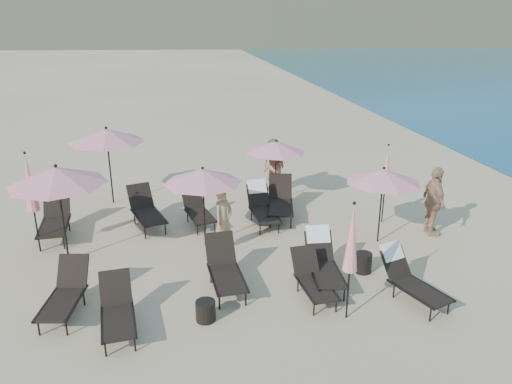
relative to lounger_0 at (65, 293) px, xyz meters
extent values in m
plane|color=#D6BA8C|center=(4.35, -0.20, -0.44)|extent=(800.00, 800.00, 0.00)
cube|color=black|center=(-0.05, -0.27, -0.09)|extent=(0.80, 1.27, 0.05)
cube|color=black|center=(0.09, 0.51, 0.20)|extent=(0.68, 0.55, 0.61)
cylinder|color=black|center=(-0.38, -0.71, -0.27)|extent=(0.04, 0.04, 0.34)
cylinder|color=black|center=(-0.21, 0.29, -0.27)|extent=(0.04, 0.04, 0.34)
cylinder|color=black|center=(0.12, -0.80, -0.27)|extent=(0.04, 0.04, 0.34)
cylinder|color=black|center=(0.30, 0.20, -0.27)|extent=(0.04, 0.04, 0.34)
cube|color=black|center=(-0.33, -0.17, -0.09)|extent=(0.26, 1.32, 0.04)
cube|color=black|center=(0.25, -0.27, -0.09)|extent=(0.26, 1.32, 0.04)
cube|color=black|center=(1.09, -1.05, -0.10)|extent=(0.72, 1.21, 0.05)
cube|color=black|center=(1.00, -0.28, 0.18)|extent=(0.64, 0.50, 0.60)
cylinder|color=black|center=(0.89, -1.55, -0.28)|extent=(0.03, 0.03, 0.33)
cylinder|color=black|center=(0.78, -0.57, -0.28)|extent=(0.03, 0.03, 0.33)
cylinder|color=black|center=(1.39, -1.50, -0.28)|extent=(0.03, 0.03, 0.33)
cylinder|color=black|center=(1.28, -0.51, -0.28)|extent=(0.03, 0.03, 0.33)
cube|color=black|center=(0.80, -1.03, -0.09)|extent=(0.18, 1.29, 0.04)
cube|color=black|center=(1.37, -0.97, -0.09)|extent=(0.18, 1.29, 0.04)
cube|color=black|center=(3.24, 0.10, -0.07)|extent=(0.73, 1.29, 0.05)
cube|color=black|center=(3.18, 0.94, 0.23)|extent=(0.68, 0.52, 0.65)
cylinder|color=black|center=(3.00, -0.44, -0.26)|extent=(0.04, 0.04, 0.36)
cylinder|color=black|center=(2.93, 0.63, -0.26)|extent=(0.04, 0.04, 0.36)
cylinder|color=black|center=(3.54, -0.40, -0.26)|extent=(0.04, 0.04, 0.36)
cylinder|color=black|center=(3.47, 0.67, -0.26)|extent=(0.04, 0.04, 0.36)
cube|color=black|center=(2.92, 0.13, -0.06)|extent=(0.13, 1.41, 0.04)
cube|color=black|center=(3.55, 0.17, -0.06)|extent=(0.13, 1.41, 0.04)
cube|color=black|center=(5.01, -0.52, -0.12)|extent=(0.66, 1.13, 0.05)
cube|color=black|center=(4.95, 0.21, 0.15)|extent=(0.60, 0.46, 0.56)
cylinder|color=black|center=(4.81, -0.99, -0.29)|extent=(0.03, 0.03, 0.31)
cylinder|color=black|center=(4.73, -0.06, -0.29)|extent=(0.03, 0.03, 0.31)
cylinder|color=black|center=(5.28, -0.95, -0.29)|extent=(0.03, 0.03, 0.31)
cylinder|color=black|center=(5.20, -0.02, -0.29)|extent=(0.03, 0.03, 0.31)
cube|color=black|center=(4.73, -0.50, -0.11)|extent=(0.14, 1.22, 0.04)
cube|color=black|center=(5.28, -0.45, -0.11)|extent=(0.14, 1.22, 0.04)
cube|color=black|center=(5.36, -0.08, -0.09)|extent=(0.70, 1.24, 0.05)
cube|color=black|center=(5.42, 0.72, 0.20)|extent=(0.65, 0.50, 0.62)
cylinder|color=black|center=(5.06, -0.56, -0.27)|extent=(0.04, 0.04, 0.34)
cylinder|color=black|center=(5.14, 0.46, -0.27)|extent=(0.04, 0.04, 0.34)
cylinder|color=black|center=(5.58, -0.60, -0.27)|extent=(0.04, 0.04, 0.34)
cylinder|color=black|center=(5.65, 0.43, -0.27)|extent=(0.04, 0.04, 0.34)
cube|color=black|center=(5.06, -0.01, -0.08)|extent=(0.13, 1.35, 0.04)
cube|color=black|center=(5.66, -0.05, -0.08)|extent=(0.13, 1.35, 0.04)
cube|color=white|center=(5.43, 0.86, 0.44)|extent=(0.56, 0.32, 0.37)
cube|color=black|center=(7.05, -1.05, -0.10)|extent=(0.94, 1.28, 0.05)
cube|color=black|center=(6.80, -0.32, 0.18)|extent=(0.71, 0.61, 0.59)
cylinder|color=black|center=(6.97, -1.59, -0.28)|extent=(0.03, 0.03, 0.33)
cylinder|color=black|center=(6.65, -0.65, -0.28)|extent=(0.03, 0.03, 0.33)
cylinder|color=black|center=(7.44, -1.42, -0.28)|extent=(0.03, 0.03, 0.33)
cylinder|color=black|center=(7.12, -0.49, -0.28)|extent=(0.03, 0.03, 0.33)
cube|color=black|center=(6.76, -1.10, -0.10)|extent=(0.46, 1.24, 0.04)
cube|color=black|center=(7.31, -0.91, -0.10)|extent=(0.46, 1.24, 0.04)
cube|color=white|center=(6.75, -0.19, 0.41)|extent=(0.58, 0.43, 0.36)
cube|color=black|center=(-0.89, 3.51, -0.05)|extent=(0.76, 1.37, 0.06)
cube|color=black|center=(-0.94, 4.41, 0.27)|extent=(0.71, 0.54, 0.69)
cylinder|color=black|center=(-1.15, 2.95, -0.25)|extent=(0.04, 0.04, 0.38)
cylinder|color=black|center=(-1.21, 4.09, -0.25)|extent=(0.04, 0.04, 0.38)
cylinder|color=black|center=(-0.57, 2.98, -0.25)|extent=(0.04, 0.04, 0.38)
cylinder|color=black|center=(-0.63, 4.12, -0.25)|extent=(0.04, 0.04, 0.38)
cube|color=black|center=(-1.22, 3.55, -0.04)|extent=(0.13, 1.50, 0.04)
cube|color=black|center=(-0.56, 3.59, -0.04)|extent=(0.13, 1.50, 0.04)
cube|color=black|center=(1.54, 3.82, -0.07)|extent=(1.01, 1.42, 0.05)
cube|color=black|center=(1.29, 4.65, 0.25)|extent=(0.78, 0.66, 0.66)
cylinder|color=black|center=(1.43, 3.23, -0.26)|extent=(0.04, 0.04, 0.36)
cylinder|color=black|center=(1.11, 4.28, -0.26)|extent=(0.04, 0.04, 0.36)
cylinder|color=black|center=(1.96, 3.39, -0.26)|extent=(0.04, 0.04, 0.36)
cylinder|color=black|center=(1.64, 4.45, -0.26)|extent=(0.04, 0.04, 0.36)
cube|color=black|center=(1.22, 3.78, -0.06)|extent=(0.46, 1.39, 0.04)
cube|color=black|center=(1.83, 3.97, -0.06)|extent=(0.46, 1.39, 0.04)
cube|color=black|center=(2.94, 3.73, -0.11)|extent=(0.82, 1.22, 0.05)
cube|color=black|center=(2.77, 4.46, 0.16)|extent=(0.66, 0.54, 0.58)
cylinder|color=black|center=(2.81, 3.22, -0.28)|extent=(0.03, 0.03, 0.32)
cylinder|color=black|center=(2.59, 4.15, -0.28)|extent=(0.03, 0.03, 0.32)
cylinder|color=black|center=(3.28, 3.33, -0.28)|extent=(0.03, 0.03, 0.32)
cylinder|color=black|center=(3.06, 4.26, -0.28)|extent=(0.03, 0.03, 0.32)
cube|color=black|center=(2.66, 3.71, -0.10)|extent=(0.32, 1.24, 0.04)
cube|color=black|center=(3.20, 3.83, -0.10)|extent=(0.32, 1.24, 0.04)
cube|color=black|center=(5.23, 3.82, -0.05)|extent=(0.96, 1.45, 0.06)
cube|color=black|center=(5.42, 4.70, 0.28)|extent=(0.78, 0.64, 0.69)
cylinder|color=black|center=(4.82, 3.33, -0.25)|extent=(0.04, 0.04, 0.38)
cylinder|color=black|center=(5.07, 4.46, -0.25)|extent=(0.04, 0.04, 0.38)
cylinder|color=black|center=(5.39, 3.21, -0.25)|extent=(0.04, 0.04, 0.38)
cylinder|color=black|center=(5.63, 4.33, -0.25)|extent=(0.04, 0.04, 0.38)
cube|color=black|center=(4.91, 3.94, -0.04)|extent=(0.36, 1.48, 0.04)
cube|color=black|center=(5.56, 3.80, -0.04)|extent=(0.36, 1.48, 0.04)
cube|color=black|center=(4.69, 3.41, -0.09)|extent=(0.68, 1.23, 0.05)
cube|color=black|center=(4.65, 4.22, 0.20)|extent=(0.64, 0.49, 0.62)
cylinder|color=black|center=(4.46, 2.90, -0.27)|extent=(0.04, 0.04, 0.34)
cylinder|color=black|center=(4.41, 3.93, -0.27)|extent=(0.04, 0.04, 0.34)
cylinder|color=black|center=(4.98, 2.93, -0.27)|extent=(0.04, 0.04, 0.34)
cylinder|color=black|center=(4.92, 3.96, -0.27)|extent=(0.04, 0.04, 0.34)
cube|color=black|center=(4.39, 3.45, -0.08)|extent=(0.11, 1.35, 0.04)
cube|color=black|center=(4.99, 3.48, -0.08)|extent=(0.11, 1.35, 0.04)
cube|color=white|center=(4.64, 4.36, 0.44)|extent=(0.55, 0.31, 0.37)
cylinder|color=black|center=(-0.36, 2.32, 0.69)|extent=(0.05, 0.05, 2.26)
cone|color=pink|center=(-0.36, 2.32, 1.71)|extent=(2.26, 2.26, 0.41)
sphere|color=black|center=(-0.36, 2.32, 1.94)|extent=(0.09, 0.09, 0.09)
cylinder|color=black|center=(2.96, 2.57, 0.54)|extent=(0.04, 0.04, 1.97)
cone|color=pink|center=(2.96, 2.57, 1.43)|extent=(1.97, 1.97, 0.36)
sphere|color=black|center=(2.96, 2.57, 1.64)|extent=(0.07, 0.07, 0.07)
cylinder|color=black|center=(7.42, 1.99, 0.51)|extent=(0.04, 0.04, 1.90)
cone|color=pink|center=(7.42, 1.99, 1.37)|extent=(1.90, 1.90, 0.34)
sphere|color=black|center=(7.42, 1.99, 1.57)|extent=(0.07, 0.07, 0.07)
cylinder|color=black|center=(0.36, 6.12, 0.69)|extent=(0.05, 0.05, 2.27)
cone|color=pink|center=(0.36, 6.12, 1.72)|extent=(2.27, 2.27, 0.41)
sphere|color=black|center=(0.36, 6.12, 1.96)|extent=(0.09, 0.09, 0.09)
cylinder|color=black|center=(5.41, 5.34, 0.49)|extent=(0.04, 0.04, 1.87)
cone|color=pink|center=(5.41, 5.34, 1.34)|extent=(1.87, 1.87, 0.34)
sphere|color=black|center=(5.41, 5.34, 1.53)|extent=(0.07, 0.07, 0.07)
cylinder|color=black|center=(5.43, -1.17, 0.08)|extent=(0.04, 0.04, 1.05)
cone|color=pink|center=(5.43, -1.17, 1.28)|extent=(0.29, 0.29, 1.34)
sphere|color=black|center=(5.43, -1.17, 1.97)|extent=(0.07, 0.07, 0.07)
cylinder|color=black|center=(8.06, 3.18, 0.05)|extent=(0.04, 0.04, 0.99)
cone|color=pink|center=(8.06, 3.18, 1.17)|extent=(0.27, 0.27, 1.26)
sphere|color=black|center=(8.06, 3.18, 1.83)|extent=(0.06, 0.06, 0.06)
cylinder|color=black|center=(-1.14, 2.94, 0.12)|extent=(0.04, 0.04, 1.11)
cone|color=pink|center=(-1.14, 2.94, 1.38)|extent=(0.30, 0.30, 1.42)
sphere|color=black|center=(-1.14, 2.94, 2.12)|extent=(0.07, 0.07, 0.07)
cylinder|color=black|center=(2.70, -0.77, -0.23)|extent=(0.39, 0.39, 0.41)
cylinder|color=black|center=(6.43, 0.52, -0.21)|extent=(0.39, 0.39, 0.47)
imported|color=tan|center=(3.41, 2.26, 0.37)|extent=(0.69, 0.69, 1.62)
imported|color=#A47754|center=(5.51, 6.12, 0.47)|extent=(1.08, 1.12, 1.81)
imported|color=tan|center=(9.01, 2.18, 0.50)|extent=(0.53, 1.13, 1.88)
camera|label=1|loc=(2.20, -9.10, 5.22)|focal=35.00mm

